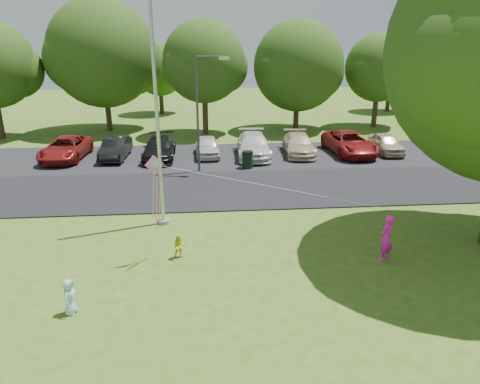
{
  "coord_description": "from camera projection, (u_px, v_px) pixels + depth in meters",
  "views": [
    {
      "loc": [
        -1.79,
        -11.26,
        6.95
      ],
      "look_at": [
        -0.46,
        4.0,
        1.6
      ],
      "focal_mm": 32.0,
      "sensor_mm": 36.0,
      "label": 1
    }
  ],
  "objects": [
    {
      "name": "ground",
      "position": [
        266.0,
        284.0,
        13.03
      ],
      "size": [
        120.0,
        120.0,
        0.0
      ],
      "primitive_type": "plane",
      "color": "#3C5F19",
      "rests_on": "ground"
    },
    {
      "name": "park_road",
      "position": [
        240.0,
        189.0,
        21.49
      ],
      "size": [
        60.0,
        6.0,
        0.06
      ],
      "primitive_type": "cube",
      "color": "black",
      "rests_on": "ground"
    },
    {
      "name": "parking_strip",
      "position": [
        232.0,
        156.0,
        27.6
      ],
      "size": [
        42.0,
        7.0,
        0.06
      ],
      "primitive_type": "cube",
      "color": "black",
      "rests_on": "ground"
    },
    {
      "name": "flagpole",
      "position": [
        157.0,
        121.0,
        16.07
      ],
      "size": [
        0.5,
        0.5,
        10.0
      ],
      "color": "#B7BABF",
      "rests_on": "ground"
    },
    {
      "name": "street_lamp",
      "position": [
        202.0,
        103.0,
        23.08
      ],
      "size": [
        1.8,
        0.54,
        6.44
      ],
      "rotation": [
        0.0,
        0.0,
        -0.21
      ],
      "color": "#3F3F44",
      "rests_on": "ground"
    },
    {
      "name": "trash_can",
      "position": [
        247.0,
        160.0,
        24.79
      ],
      "size": [
        0.66,
        0.66,
        1.05
      ],
      "rotation": [
        0.0,
        0.0,
        0.1
      ],
      "color": "black",
      "rests_on": "ground"
    },
    {
      "name": "tree_row",
      "position": [
        244.0,
        59.0,
        34.07
      ],
      "size": [
        64.35,
        11.94,
        10.88
      ],
      "color": "#332316",
      "rests_on": "ground"
    },
    {
      "name": "horizon_trees",
      "position": [
        259.0,
        70.0,
        43.81
      ],
      "size": [
        77.46,
        7.2,
        7.02
      ],
      "color": "#332316",
      "rests_on": "ground"
    },
    {
      "name": "parked_cars",
      "position": [
        233.0,
        146.0,
        27.32
      ],
      "size": [
        22.61,
        5.38,
        1.45
      ],
      "color": "maroon",
      "rests_on": "ground"
    },
    {
      "name": "woman",
      "position": [
        386.0,
        238.0,
        14.25
      ],
      "size": [
        0.71,
        0.67,
        1.63
      ],
      "primitive_type": "imported",
      "rotation": [
        0.0,
        0.0,
        3.8
      ],
      "color": "#F921B8",
      "rests_on": "ground"
    },
    {
      "name": "child_yellow",
      "position": [
        179.0,
        246.0,
        14.48
      ],
      "size": [
        0.44,
        0.35,
        0.87
      ],
      "primitive_type": "imported",
      "rotation": [
        0.0,
        0.0,
        0.05
      ],
      "color": "yellow",
      "rests_on": "ground"
    },
    {
      "name": "child_blue",
      "position": [
        70.0,
        297.0,
        11.47
      ],
      "size": [
        0.4,
        0.54,
        1.02
      ],
      "primitive_type": "imported",
      "rotation": [
        0.0,
        0.0,
        1.4
      ],
      "color": "#97D6E7",
      "rests_on": "ground"
    },
    {
      "name": "kite",
      "position": [
        162.0,
        178.0,
        13.59
      ],
      "size": [
        7.85,
        0.95,
        2.63
      ],
      "rotation": [
        0.0,
        0.0,
        0.35
      ],
      "color": "pink",
      "rests_on": "ground"
    }
  ]
}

